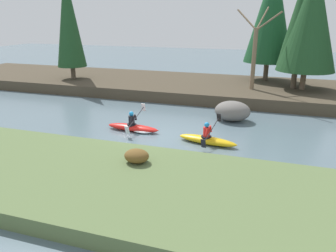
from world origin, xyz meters
name	(u,v)px	position (x,y,z in m)	size (l,w,h in m)	color
ground_plane	(156,136)	(0.00, 0.00, 0.00)	(90.00, 90.00, 0.00)	slate
riverbank_near	(102,181)	(0.00, -5.22, 0.26)	(44.00, 5.66, 0.51)	#5B7042
riverbank_far	(202,87)	(0.00, 10.05, 0.38)	(44.00, 8.19, 0.76)	#473D2D
conifer_tree_far_left	(68,19)	(-10.00, 8.43, 5.28)	(2.21, 2.21, 8.09)	brown
conifer_tree_left	(272,12)	(4.45, 12.48, 5.75)	(3.55, 3.55, 8.61)	brown
conifer_tree_mid_left	(301,19)	(6.40, 10.00, 5.29)	(2.52, 2.52, 7.59)	brown
conifer_tree_centre	(311,18)	(6.96, 9.79, 5.32)	(3.73, 3.73, 7.88)	brown
bare_tree_upstream	(255,51)	(3.73, 8.84, 3.26)	(2.95, 2.92, 5.30)	#7A664C
shrub_clump_second	(137,156)	(0.73, -4.00, 0.76)	(0.90, 0.75, 0.49)	brown
kayaker_lead	(208,139)	(2.54, -0.20, 0.22)	(2.80, 2.07, 1.20)	yellow
kayaker_middle	(135,127)	(-1.26, 0.38, 0.20)	(2.78, 2.07, 1.20)	red
boulder_midstream	(232,111)	(3.11, 3.64, 0.55)	(1.93, 1.51, 1.09)	slate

